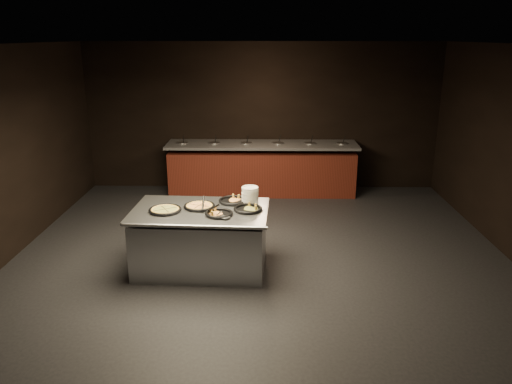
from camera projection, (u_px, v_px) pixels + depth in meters
room at (261, 168)px, 6.12m from camera, size 7.02×8.02×2.92m
salad_bar at (262, 172)px, 9.82m from camera, size 3.70×0.83×1.18m
serving_counter at (201, 240)px, 6.62m from camera, size 1.81×1.22×0.84m
plate_stack at (250, 195)px, 6.70m from camera, size 0.23×0.23×0.22m
pan_veggie_whole at (165, 210)px, 6.42m from camera, size 0.42×0.42×0.04m
pan_cheese_whole at (199, 206)px, 6.56m from camera, size 0.41×0.41×0.04m
pan_cheese_slices_a at (233, 201)px, 6.78m from camera, size 0.39×0.39×0.04m
pan_cheese_slices_b at (219, 214)px, 6.29m from camera, size 0.36×0.36×0.04m
pan_veggie_slices at (248, 209)px, 6.46m from camera, size 0.37×0.37×0.04m
server_left at (203, 203)px, 6.48m from camera, size 0.10×0.34×0.16m
server_right at (217, 210)px, 6.21m from camera, size 0.31×0.26×0.18m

